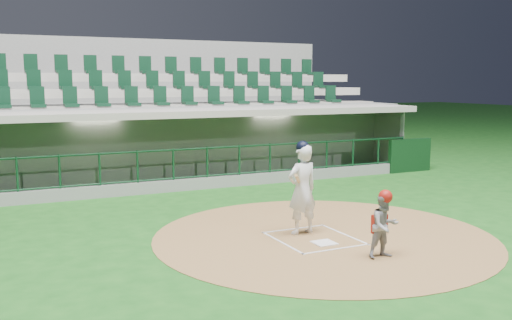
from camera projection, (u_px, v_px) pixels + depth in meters
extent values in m
plane|color=#164D16|center=(306.00, 236.00, 12.13)|extent=(120.00, 120.00, 0.00)
cylinder|color=brown|center=(323.00, 236.00, 12.08)|extent=(7.20, 7.20, 0.01)
cube|color=white|center=(324.00, 243.00, 11.50)|extent=(0.43, 0.43, 0.02)
cube|color=silver|center=(282.00, 243.00, 11.54)|extent=(0.05, 1.80, 0.01)
cube|color=white|center=(344.00, 234.00, 12.18)|extent=(0.05, 1.80, 0.01)
cube|color=silver|center=(294.00, 229.00, 12.62)|extent=(1.55, 0.05, 0.01)
cube|color=white|center=(337.00, 249.00, 11.10)|extent=(1.55, 0.05, 0.01)
cube|color=slate|center=(191.00, 197.00, 18.91)|extent=(15.00, 3.00, 0.10)
cube|color=slate|center=(176.00, 150.00, 20.15)|extent=(15.00, 0.20, 2.70)
cube|color=#A19B8F|center=(177.00, 143.00, 20.01)|extent=(13.50, 0.04, 0.90)
cube|color=slate|center=(376.00, 145.00, 21.92)|extent=(0.20, 3.00, 2.70)
cube|color=#9B948C|center=(192.00, 111.00, 18.30)|extent=(15.40, 3.50, 0.20)
cube|color=slate|center=(208.00, 184.00, 17.43)|extent=(15.00, 0.15, 0.40)
cube|color=black|center=(207.00, 133.00, 17.22)|extent=(15.00, 0.01, 0.95)
cube|color=brown|center=(181.00, 184.00, 19.81)|extent=(12.75, 0.40, 0.45)
cube|color=white|center=(96.00, 118.00, 17.26)|extent=(1.30, 0.35, 0.04)
cube|color=white|center=(272.00, 113.00, 19.82)|extent=(1.30, 0.35, 0.04)
cube|color=black|center=(410.00, 155.00, 20.65)|extent=(1.80, 0.18, 1.20)
imported|color=maroon|center=(15.00, 178.00, 17.45)|extent=(1.20, 0.89, 1.67)
imported|color=#AA1216|center=(166.00, 168.00, 19.03)|extent=(1.07, 0.56, 1.75)
imported|color=#B0131D|center=(235.00, 163.00, 20.57)|extent=(0.90, 0.68, 1.66)
imported|color=#B21813|center=(288.00, 162.00, 21.37)|extent=(1.49, 0.88, 1.53)
cube|color=gray|center=(162.00, 137.00, 21.59)|extent=(17.00, 6.50, 2.50)
cube|color=gray|center=(174.00, 109.00, 20.09)|extent=(16.60, 0.95, 0.30)
cube|color=#ABA89B|center=(166.00, 93.00, 20.86)|extent=(16.60, 0.95, 0.30)
cube|color=#A8A198|center=(158.00, 78.00, 21.64)|extent=(16.60, 0.95, 0.30)
cube|color=gray|center=(139.00, 99.00, 24.39)|extent=(17.00, 0.25, 5.05)
imported|color=white|center=(302.00, 190.00, 12.12)|extent=(0.74, 0.53, 1.93)
sphere|color=black|center=(303.00, 147.00, 11.99)|extent=(0.28, 0.28, 0.28)
cylinder|color=tan|center=(298.00, 179.00, 11.75)|extent=(0.58, 0.79, 0.39)
imported|color=gray|center=(384.00, 226.00, 10.51)|extent=(0.60, 0.47, 1.20)
sphere|color=#9E1711|center=(385.00, 197.00, 10.44)|extent=(0.26, 0.26, 0.26)
cube|color=maroon|center=(379.00, 224.00, 10.64)|extent=(0.32, 0.10, 0.35)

